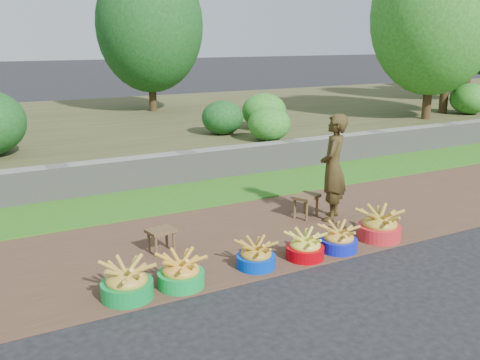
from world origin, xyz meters
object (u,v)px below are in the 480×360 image
basin_d (305,247)px  stool_right (306,200)px  basin_b (181,273)px  vendor_woman (333,168)px  basin_a (127,283)px  stool_left (161,234)px  basin_f (379,226)px  basin_c (256,256)px  basin_e (339,240)px

basin_d → stool_right: size_ratio=0.99×
basin_b → vendor_woman: 2.92m
basin_a → stool_left: bearing=53.1°
stool_left → basin_b: bearing=-98.6°
basin_f → stool_left: 2.76m
basin_b → basin_f: basin_f is taller
basin_d → stool_left: basin_d is taller
basin_d → stool_right: (0.86, 1.20, 0.13)m
basin_a → stool_left: basin_a is taller
basin_c → vendor_woman: (1.77, 0.91, 0.62)m
basin_b → vendor_woman: vendor_woman is taller
vendor_woman → basin_f: bearing=49.4°
basin_d → basin_a: bearing=179.2°
basin_c → stool_right: bearing=37.6°
basin_e → vendor_woman: 1.32m
basin_a → basin_b: bearing=-1.7°
basin_e → basin_d: bearing=-179.8°
basin_b → basin_d: size_ratio=1.09×
stool_left → stool_right: 2.28m
stool_left → stool_right: bearing=5.6°
vendor_woman → stool_left: bearing=-44.4°
basin_e → basin_c: bearing=177.3°
basin_a → basin_f: (3.31, 0.03, 0.01)m
basin_d → basin_c: bearing=175.0°
basin_b → stool_left: size_ratio=1.36×
basin_a → basin_d: (2.12, -0.03, -0.02)m
basin_c → basin_e: 1.13m
basin_e → stool_right: size_ratio=1.00×
basin_b → basin_c: 0.92m
basin_f → basin_c: bearing=-179.9°
stool_right → basin_a: bearing=-158.5°
basin_a → vendor_woman: size_ratio=0.35×
basin_c → basin_e: size_ratio=0.96×
vendor_woman → basin_a: bearing=-28.1°
basin_e → vendor_woman: vendor_woman is taller
basin_c → basin_d: 0.63m
basin_e → basin_f: size_ratio=0.82×
basin_b → stool_left: basin_b is taller
basin_a → basin_c: 1.49m
basin_d → stool_left: (-1.41, 0.98, 0.10)m
basin_c → stool_left: 1.21m
basin_e → basin_f: 0.70m
basin_b → basin_d: basin_b is taller
basin_e → basin_a: bearing=179.4°
basin_e → basin_f: (0.70, 0.06, 0.03)m
basin_a → stool_right: size_ratio=1.14×
basin_e → basin_b: bearing=179.6°
basin_b → basin_e: (2.05, -0.01, -0.01)m
basin_e → stool_left: bearing=152.7°
stool_right → basin_d: bearing=-125.7°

